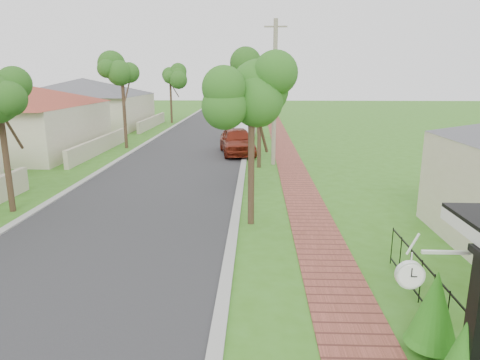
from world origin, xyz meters
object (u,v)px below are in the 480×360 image
(porch_post, at_px, (478,340))
(parked_car_white, at_px, (244,130))
(near_tree, at_px, (252,99))
(utility_pole, at_px, (274,93))
(parked_car_red, at_px, (237,141))
(station_clock, at_px, (413,273))

(porch_post, relative_size, parked_car_white, 0.56)
(near_tree, distance_m, utility_pole, 9.88)
(parked_car_white, relative_size, utility_pole, 0.59)
(porch_post, xyz_separation_m, parked_car_red, (-4.40, 20.97, -0.30))
(porch_post, height_order, parked_car_white, porch_post)
(parked_car_white, distance_m, utility_pole, 10.22)
(porch_post, bearing_deg, station_clock, 155.11)
(station_clock, bearing_deg, porch_post, -24.89)
(parked_car_red, distance_m, parked_car_white, 6.38)
(parked_car_white, height_order, station_clock, station_clock)
(near_tree, height_order, utility_pole, utility_pole)
(parked_car_white, xyz_separation_m, utility_pole, (1.92, -9.53, 3.15))
(parked_car_red, xyz_separation_m, station_clock, (3.54, -20.57, 1.13))
(parked_car_red, distance_m, station_clock, 20.90)
(parked_car_red, relative_size, utility_pole, 0.63)
(porch_post, distance_m, station_clock, 1.26)
(utility_pole, height_order, station_clock, utility_pole)
(parked_car_red, relative_size, station_clock, 4.54)
(parked_car_white, bearing_deg, station_clock, -79.76)
(porch_post, distance_m, utility_pole, 18.16)
(parked_car_red, height_order, parked_car_white, parked_car_red)
(porch_post, height_order, utility_pole, utility_pole)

